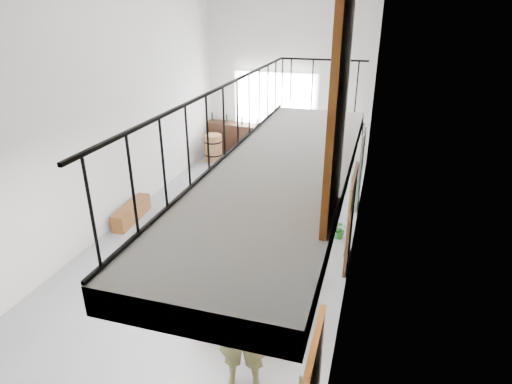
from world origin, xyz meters
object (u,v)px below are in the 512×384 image
(host_standing, at_px, (244,332))
(tasting_table, at_px, (264,274))
(oak_barrel, at_px, (213,148))
(serving_counter, at_px, (235,139))
(bicycle_near, at_px, (281,149))
(side_bench, at_px, (132,212))
(bench_inner, at_px, (233,288))

(host_standing, bearing_deg, tasting_table, 85.07)
(oak_barrel, bearing_deg, host_standing, -65.76)
(serving_counter, relative_size, host_standing, 1.11)
(oak_barrel, distance_m, host_standing, 9.39)
(tasting_table, xyz_separation_m, host_standing, (0.19, -1.65, 0.22))
(oak_barrel, bearing_deg, serving_counter, 62.73)
(oak_barrel, relative_size, host_standing, 0.48)
(oak_barrel, xyz_separation_m, serving_counter, (0.46, 0.88, 0.10))
(oak_barrel, xyz_separation_m, host_standing, (3.85, -8.55, 0.49))
(serving_counter, height_order, bicycle_near, serving_counter)
(serving_counter, height_order, host_standing, host_standing)
(tasting_table, xyz_separation_m, bicycle_near, (-1.45, 7.33, -0.24))
(side_bench, bearing_deg, oak_barrel, 86.37)
(bicycle_near, bearing_deg, tasting_table, -160.93)
(host_standing, bearing_deg, bench_inner, 102.55)
(bench_inner, xyz_separation_m, bicycle_near, (-0.88, 7.27, 0.21))
(tasting_table, bearing_deg, host_standing, -81.67)
(oak_barrel, height_order, host_standing, host_standing)
(oak_barrel, bearing_deg, bicycle_near, 11.02)
(tasting_table, relative_size, serving_counter, 1.06)
(side_bench, height_order, oak_barrel, oak_barrel)
(side_bench, relative_size, host_standing, 0.78)
(tasting_table, distance_m, bench_inner, 0.74)
(bench_inner, height_order, bicycle_near, bicycle_near)
(bicycle_near, bearing_deg, host_standing, -161.75)
(bench_inner, relative_size, oak_barrel, 2.46)
(host_standing, bearing_deg, side_bench, 124.99)
(tasting_table, height_order, host_standing, host_standing)
(bench_inner, height_order, host_standing, host_standing)
(side_bench, xyz_separation_m, serving_counter, (0.75, 5.52, 0.34))
(tasting_table, distance_m, oak_barrel, 7.82)
(host_standing, relative_size, bicycle_near, 1.06)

